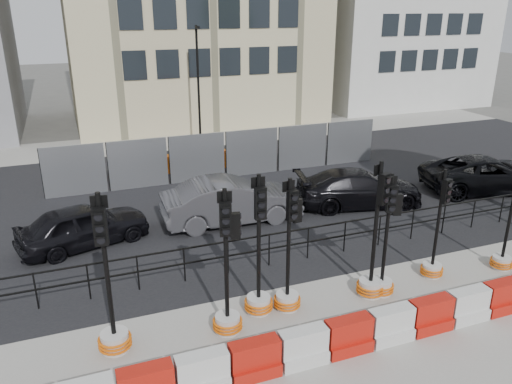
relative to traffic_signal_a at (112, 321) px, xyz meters
name	(u,v)px	position (x,y,z in m)	size (l,w,h in m)	color
ground	(327,279)	(5.63, 1.02, -0.74)	(120.00, 120.00, 0.00)	#51514C
sidewalk_near	(394,345)	(5.63, -1.98, -0.73)	(40.00, 6.00, 0.02)	gray
road	(241,193)	(5.63, 8.02, -0.73)	(40.00, 14.00, 0.03)	black
sidewalk_far	(187,139)	(5.63, 17.02, -0.73)	(40.00, 4.00, 0.02)	gray
kerb_railing	(308,238)	(5.63, 2.22, -0.05)	(18.00, 0.04, 1.00)	black
heras_fencing	(210,158)	(5.14, 10.74, -0.03)	(14.33, 1.72, 2.00)	gray
lamp_post_far	(198,82)	(6.13, 16.01, 2.48)	(0.12, 0.56, 6.00)	black
barrier_row	(390,326)	(5.63, -1.78, -0.37)	(15.70, 0.50, 0.80)	red
traffic_signal_a	(112,321)	(0.00, 0.00, 0.00)	(0.71, 0.71, 3.58)	#BCBCB7
traffic_signal_b	(228,300)	(2.44, -0.23, 0.08)	(0.67, 0.67, 3.42)	#BCBCB7
traffic_signal_c	(259,286)	(3.35, 0.24, -0.02)	(0.68, 0.68, 3.47)	#BCBCB7
traffic_signal_d	(288,280)	(4.06, 0.13, 0.05)	(0.66, 0.66, 3.33)	#BCBCB7
traffic_signal_e	(372,270)	(6.25, -0.08, -0.01)	(0.70, 0.70, 3.54)	#BCBCB7
traffic_signal_f	(384,267)	(6.56, -0.12, 0.03)	(0.63, 0.63, 3.22)	#BCBCB7
traffic_signal_g	(434,255)	(8.33, 0.15, -0.11)	(0.60, 0.60, 3.04)	#BCBCB7
traffic_signal_h	(504,248)	(10.42, -0.20, -0.11)	(0.60, 0.60, 3.04)	#BCBCB7
car_a	(84,225)	(-0.31, 5.45, -0.08)	(4.15, 2.56, 1.32)	black
car_b	(231,201)	(4.42, 5.53, 0.02)	(4.67, 1.75, 1.53)	#424246
car_c	(359,188)	(9.21, 5.30, -0.07)	(4.92, 2.79, 1.34)	black
car_d	(487,174)	(14.74, 4.87, -0.05)	(5.39, 3.37, 1.39)	black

